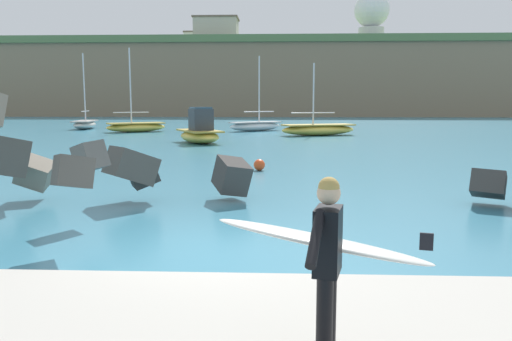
# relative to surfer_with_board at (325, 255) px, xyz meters

# --- Properties ---
(ground_plane) EXTENTS (400.00, 400.00, 0.00)m
(ground_plane) POSITION_rel_surfer_with_board_xyz_m (-1.70, 4.24, -1.28)
(ground_plane) COLOR teal
(breakwater_jetty) EXTENTS (31.83, 7.37, 3.11)m
(breakwater_jetty) POSITION_rel_surfer_with_board_xyz_m (-0.36, 7.06, -0.22)
(breakwater_jetty) COLOR #3D3A38
(breakwater_jetty) RESTS_ON ground
(surfer_with_board) EXTENTS (2.12, 1.38, 1.78)m
(surfer_with_board) POSITION_rel_surfer_with_board_xyz_m (0.00, 0.00, 0.00)
(surfer_with_board) COLOR black
(surfer_with_board) RESTS_ON walkway_path
(boat_near_left) EXTENTS (2.35, 5.03, 7.16)m
(boat_near_left) POSITION_rel_surfer_with_board_xyz_m (-18.94, 43.49, -0.80)
(boat_near_left) COLOR beige
(boat_near_left) RESTS_ON ground
(boat_near_centre) EXTENTS (6.37, 4.01, 5.54)m
(boat_near_centre) POSITION_rel_surfer_with_board_xyz_m (2.68, 35.25, -0.80)
(boat_near_centre) COLOR #EAC64C
(boat_near_centre) RESTS_ON ground
(boat_near_right) EXTENTS (3.85, 4.77, 2.29)m
(boat_near_right) POSITION_rel_surfer_with_board_xyz_m (-5.42, 27.60, -0.59)
(boat_near_right) COLOR #EAC64C
(boat_near_right) RESTS_ON ground
(boat_mid_centre) EXTENTS (5.12, 4.24, 6.59)m
(boat_mid_centre) POSITION_rel_surfer_with_board_xyz_m (-2.46, 40.85, -0.79)
(boat_mid_centre) COLOR white
(boat_mid_centre) RESTS_ON ground
(boat_mid_right) EXTENTS (5.40, 4.34, 7.11)m
(boat_mid_right) POSITION_rel_surfer_with_board_xyz_m (-12.73, 38.98, -0.81)
(boat_mid_right) COLOR #EAC64C
(boat_mid_right) RESTS_ON ground
(mooring_buoy_inner) EXTENTS (0.44, 0.44, 0.44)m
(mooring_buoy_inner) POSITION_rel_surfer_with_board_xyz_m (-1.16, 14.94, -1.06)
(mooring_buoy_inner) COLOR #E54C1E
(mooring_buoy_inner) RESTS_ON ground
(headland_bluff) EXTENTS (102.90, 40.28, 13.45)m
(headland_bluff) POSITION_rel_surfer_with_board_xyz_m (-3.89, 100.29, 5.47)
(headland_bluff) COLOR #847056
(headland_bluff) RESTS_ON ground
(radar_dome) EXTENTS (6.41, 6.41, 8.97)m
(radar_dome) POSITION_rel_surfer_with_board_xyz_m (16.55, 92.40, 17.16)
(radar_dome) COLOR silver
(radar_dome) RESTS_ON headland_bluff
(station_building_west) EXTENTS (6.49, 4.52, 4.19)m
(station_building_west) POSITION_rel_surfer_with_board_xyz_m (-17.84, 109.17, 14.28)
(station_building_west) COLOR silver
(station_building_west) RESTS_ON headland_bluff
(station_building_central) EXTENTS (8.31, 6.17, 4.60)m
(station_building_central) POSITION_rel_surfer_with_board_xyz_m (-12.09, 92.63, 14.48)
(station_building_central) COLOR #B2ADA3
(station_building_central) RESTS_ON headland_bluff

